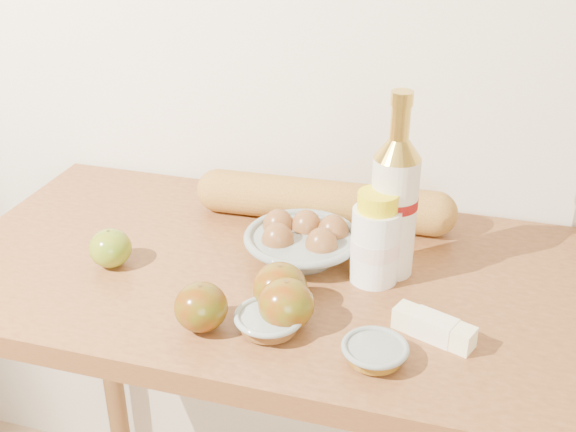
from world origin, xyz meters
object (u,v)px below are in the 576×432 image
object	(u,v)px
table	(293,330)
egg_bowl	(302,241)
baguette	(323,202)
cream_bottle	(376,240)
bourbon_bottle	(394,203)

from	to	relation	value
table	egg_bowl	world-z (taller)	egg_bowl
baguette	cream_bottle	bearing A→B (deg)	-55.99
table	egg_bowl	size ratio (longest dim) A/B	5.58
egg_bowl	baguette	bearing A→B (deg)	88.65
egg_bowl	baguette	distance (m)	0.14
bourbon_bottle	cream_bottle	size ratio (longest dim) A/B	1.98
egg_bowl	cream_bottle	bearing A→B (deg)	-16.06
bourbon_bottle	baguette	bearing A→B (deg)	114.48
table	baguette	distance (m)	0.25
table	cream_bottle	distance (m)	0.24
table	cream_bottle	xyz separation A→B (m)	(0.14, 0.01, 0.20)
baguette	egg_bowl	bearing A→B (deg)	-94.06
bourbon_bottle	egg_bowl	world-z (taller)	bourbon_bottle
cream_bottle	egg_bowl	size ratio (longest dim) A/B	0.74
table	baguette	bearing A→B (deg)	88.47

